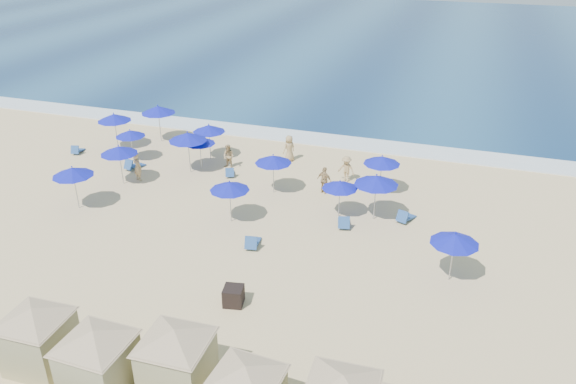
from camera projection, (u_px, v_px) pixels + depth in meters
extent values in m
plane|color=beige|center=(224.00, 245.00, 27.52)|extent=(160.00, 160.00, 0.00)
cube|color=navy|center=(395.00, 38.00, 74.35)|extent=(160.00, 80.00, 0.06)
cube|color=white|center=(312.00, 138.00, 40.70)|extent=(160.00, 2.50, 0.08)
cube|color=black|center=(233.00, 296.00, 23.17)|extent=(0.93, 0.93, 0.80)
cube|color=tan|center=(39.00, 343.00, 19.74)|extent=(2.07, 2.07, 2.00)
cube|color=tan|center=(34.00, 320.00, 19.30)|extent=(2.17, 2.17, 0.08)
pyramid|color=tan|center=(31.00, 308.00, 19.08)|extent=(4.38, 4.38, 0.50)
cube|color=tan|center=(99.00, 367.00, 18.65)|extent=(2.09, 2.09, 2.04)
cube|color=tan|center=(95.00, 343.00, 18.20)|extent=(2.20, 2.20, 0.08)
pyramid|color=tan|center=(92.00, 331.00, 17.98)|extent=(4.47, 4.47, 0.51)
cube|color=tan|center=(178.00, 366.00, 18.68)|extent=(2.12, 2.12, 2.05)
cube|color=tan|center=(175.00, 342.00, 18.23)|extent=(2.23, 2.23, 0.08)
pyramid|color=tan|center=(174.00, 329.00, 18.00)|extent=(4.50, 4.50, 0.51)
cube|color=tan|center=(246.00, 378.00, 16.91)|extent=(2.20, 2.20, 0.08)
pyramid|color=tan|center=(245.00, 366.00, 16.69)|extent=(4.29, 4.29, 0.49)
pyramid|color=tan|center=(343.00, 375.00, 16.29)|extent=(4.38, 4.38, 0.50)
cylinder|color=#A5A8AD|center=(132.00, 148.00, 36.74)|extent=(0.05, 0.05, 1.74)
cone|color=#1017B3|center=(130.00, 133.00, 36.29)|extent=(1.92, 1.92, 0.41)
sphere|color=#1017B3|center=(130.00, 130.00, 36.18)|extent=(0.07, 0.07, 0.07)
cylinder|color=#A5A8AD|center=(121.00, 168.00, 33.46)|extent=(0.05, 0.05, 1.99)
cone|color=#1017B3|center=(119.00, 150.00, 32.94)|extent=(2.20, 2.20, 0.47)
sphere|color=#1017B3|center=(118.00, 145.00, 32.82)|extent=(0.08, 0.08, 0.08)
cylinder|color=#A5A8AD|center=(116.00, 134.00, 38.61)|extent=(0.05, 0.05, 2.06)
cone|color=#1017B3|center=(114.00, 117.00, 38.07)|extent=(2.28, 2.28, 0.49)
sphere|color=#1017B3|center=(113.00, 113.00, 37.94)|extent=(0.09, 0.09, 0.09)
cylinder|color=#A5A8AD|center=(76.00, 191.00, 30.63)|extent=(0.05, 0.05, 2.00)
cone|color=#1017B3|center=(73.00, 172.00, 30.11)|extent=(2.21, 2.21, 0.47)
sphere|color=#1017B3|center=(72.00, 167.00, 29.98)|extent=(0.08, 0.08, 0.08)
cylinder|color=#A5A8AD|center=(201.00, 156.00, 35.48)|extent=(0.05, 0.05, 1.78)
cone|color=#1017B3|center=(200.00, 140.00, 35.01)|extent=(1.96, 1.96, 0.42)
sphere|color=#1017B3|center=(199.00, 137.00, 34.90)|extent=(0.07, 0.07, 0.07)
cylinder|color=#A5A8AD|center=(189.00, 156.00, 34.98)|extent=(0.06, 0.06, 2.16)
cone|color=#1017B3|center=(188.00, 137.00, 34.42)|extent=(2.39, 2.39, 0.51)
sphere|color=#1017B3|center=(187.00, 132.00, 34.28)|extent=(0.09, 0.09, 0.09)
cylinder|color=#A5A8AD|center=(231.00, 205.00, 29.27)|extent=(0.05, 0.05, 1.89)
cone|color=#1017B3|center=(230.00, 186.00, 28.78)|extent=(2.09, 2.09, 0.45)
sphere|color=#1017B3|center=(229.00, 181.00, 28.66)|extent=(0.08, 0.08, 0.08)
cylinder|color=#A5A8AD|center=(273.00, 177.00, 32.38)|extent=(0.05, 0.05, 1.92)
cone|color=#1017B3|center=(273.00, 159.00, 31.88)|extent=(2.12, 2.12, 0.46)
sphere|color=#1017B3|center=(273.00, 155.00, 31.75)|extent=(0.08, 0.08, 0.08)
cylinder|color=#A5A8AD|center=(339.00, 202.00, 29.79)|extent=(0.05, 0.05, 1.72)
cone|color=#1017B3|center=(340.00, 185.00, 29.34)|extent=(1.90, 1.90, 0.41)
sphere|color=#1017B3|center=(340.00, 181.00, 29.23)|extent=(0.07, 0.07, 0.07)
cylinder|color=#A5A8AD|center=(381.00, 178.00, 32.30)|extent=(0.05, 0.05, 1.91)
cone|color=#1017B3|center=(382.00, 160.00, 31.80)|extent=(2.11, 2.11, 0.45)
sphere|color=#1017B3|center=(382.00, 155.00, 31.68)|extent=(0.08, 0.08, 0.08)
cylinder|color=#A5A8AD|center=(375.00, 201.00, 29.44)|extent=(0.06, 0.06, 2.10)
cone|color=#1017B3|center=(376.00, 180.00, 28.90)|extent=(2.32, 2.32, 0.50)
sphere|color=#1017B3|center=(377.00, 175.00, 28.76)|extent=(0.09, 0.09, 0.09)
cylinder|color=#A5A8AD|center=(451.00, 261.00, 24.48)|extent=(0.05, 0.05, 1.93)
cone|color=#1017B3|center=(455.00, 239.00, 23.98)|extent=(2.13, 2.13, 0.46)
sphere|color=#1017B3|center=(456.00, 233.00, 23.85)|extent=(0.08, 0.08, 0.08)
cylinder|color=#A5A8AD|center=(210.00, 145.00, 36.98)|extent=(0.05, 0.05, 1.94)
cone|color=#1017B3|center=(209.00, 128.00, 36.48)|extent=(2.15, 2.15, 0.46)
sphere|color=#1017B3|center=(209.00, 124.00, 36.35)|extent=(0.08, 0.08, 0.08)
cylinder|color=#A5A8AD|center=(160.00, 127.00, 39.85)|extent=(0.06, 0.06, 2.16)
cone|color=#1017B3|center=(158.00, 110.00, 39.28)|extent=(2.39, 2.39, 0.51)
sphere|color=#1017B3|center=(158.00, 105.00, 39.15)|extent=(0.09, 0.09, 0.09)
cube|color=#274F8F|center=(78.00, 150.00, 38.33)|extent=(0.79, 1.24, 0.31)
cube|color=#274F8F|center=(75.00, 150.00, 37.80)|extent=(0.60, 0.43, 0.55)
cube|color=#274F8F|center=(135.00, 165.00, 35.92)|extent=(0.91, 1.43, 0.36)
cube|color=#274F8F|center=(128.00, 164.00, 35.38)|extent=(0.69, 0.50, 0.64)
cube|color=#274F8F|center=(230.00, 173.00, 34.97)|extent=(0.91, 1.23, 0.31)
cube|color=#274F8F|center=(230.00, 172.00, 34.46)|extent=(0.60, 0.48, 0.54)
cube|color=#274F8F|center=(253.00, 242.00, 27.48)|extent=(0.81, 1.35, 0.35)
cube|color=#274F8F|center=(251.00, 243.00, 26.90)|extent=(0.65, 0.44, 0.61)
cube|color=#274F8F|center=(344.00, 222.00, 29.27)|extent=(0.87, 1.37, 0.35)
cube|color=#274F8F|center=(344.00, 223.00, 28.68)|extent=(0.66, 0.48, 0.61)
cube|color=#274F8F|center=(407.00, 217.00, 29.75)|extent=(0.99, 1.37, 0.34)
cube|color=#274F8F|center=(402.00, 217.00, 29.28)|extent=(0.67, 0.53, 0.60)
imported|color=tan|center=(138.00, 167.00, 33.97)|extent=(0.74, 0.61, 1.74)
imported|color=tan|center=(229.00, 157.00, 35.67)|extent=(0.86, 0.72, 1.56)
imported|color=tan|center=(324.00, 180.00, 32.36)|extent=(1.04, 0.69, 1.64)
imported|color=tan|center=(346.00, 169.00, 33.78)|extent=(1.18, 0.85, 1.66)
imported|color=tan|center=(289.00, 148.00, 36.67)|extent=(0.96, 1.02, 1.76)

